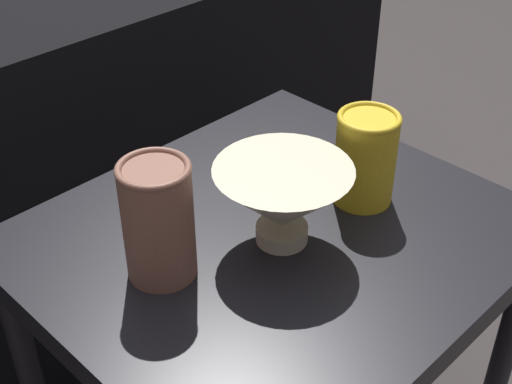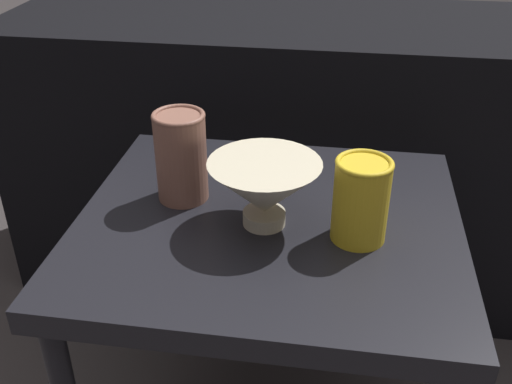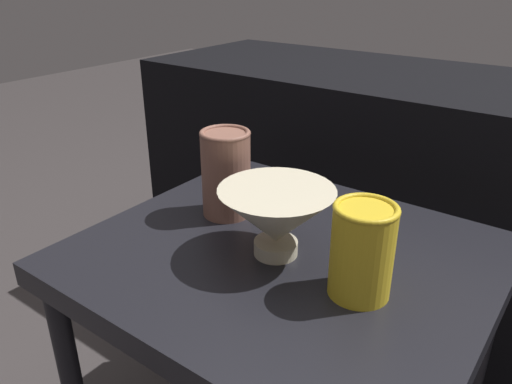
# 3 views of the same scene
# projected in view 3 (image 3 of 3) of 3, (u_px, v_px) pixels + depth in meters

# --- Properties ---
(table) EXTENTS (0.62, 0.55, 0.55)m
(table) POSITION_uv_depth(u_px,v_px,m) (284.00, 283.00, 0.81)
(table) COLOR black
(table) RESTS_ON ground_plane
(couch_backdrop) EXTENTS (1.47, 0.50, 0.71)m
(couch_backdrop) POSITION_uv_depth(u_px,v_px,m) (412.00, 212.00, 1.32)
(couch_backdrop) COLOR black
(couch_backdrop) RESTS_ON ground_plane
(bowl) EXTENTS (0.18, 0.18, 0.11)m
(bowl) POSITION_uv_depth(u_px,v_px,m) (276.00, 217.00, 0.75)
(bowl) COLOR beige
(bowl) RESTS_ON table
(vase_textured_left) EXTENTS (0.09, 0.09, 0.16)m
(vase_textured_left) POSITION_uv_depth(u_px,v_px,m) (226.00, 172.00, 0.87)
(vase_textured_left) COLOR brown
(vase_textured_left) RESTS_ON table
(vase_colorful_right) EXTENTS (0.09, 0.09, 0.13)m
(vase_colorful_right) POSITION_uv_depth(u_px,v_px,m) (362.00, 250.00, 0.66)
(vase_colorful_right) COLOR gold
(vase_colorful_right) RESTS_ON table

